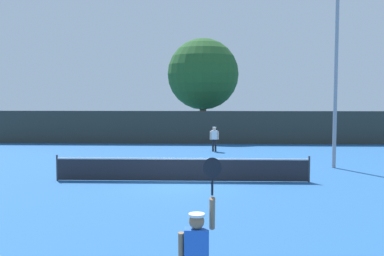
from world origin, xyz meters
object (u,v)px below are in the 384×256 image
player_receiving (214,137)px  player_serving (197,250)px  light_pole (336,64)px  parked_car_near (213,126)px  large_tree (203,74)px  parked_car_mid (308,127)px  tennis_ball (207,166)px

player_receiving → player_serving: bearing=88.5°
player_serving → player_receiving: player_serving is taller
light_pole → parked_car_near: light_pole is taller
player_serving → large_tree: bearing=90.4°
parked_car_near → parked_car_mid: same height
parked_car_near → large_tree: bearing=-106.6°
large_tree → parked_car_near: bearing=75.9°
player_receiving → light_pole: 9.41m
player_serving → tennis_ball: size_ratio=37.74×
tennis_ball → large_tree: size_ratio=0.01×
player_serving → player_receiving: (0.58, 21.37, -0.20)m
player_receiving → light_pole: light_pole is taller
player_serving → parked_car_mid: (9.04, 33.22, -0.36)m
tennis_ball → large_tree: (-0.38, 14.94, 5.23)m
parked_car_mid → player_serving: bearing=-113.2°
tennis_ball → parked_car_mid: size_ratio=0.02×
tennis_ball → parked_car_near: 18.31m
light_pole → parked_car_near: (-5.72, 18.57, -4.26)m
tennis_ball → parked_car_near: (0.46, 18.29, 0.74)m
tennis_ball → light_pole: 7.96m
player_receiving → large_tree: (-0.81, 9.00, 4.33)m
player_serving → light_pole: light_pole is taller
player_receiving → large_tree: bearing=-84.8°
player_serving → large_tree: 30.66m
tennis_ball → parked_car_mid: (8.90, 17.79, 0.74)m
player_receiving → parked_car_near: parked_car_near is taller
large_tree → tennis_ball: bearing=-88.6°
large_tree → player_serving: bearing=-89.6°
player_serving → parked_car_near: player_serving is taller
large_tree → parked_car_mid: size_ratio=1.86×
parked_car_near → light_pole: bearing=-75.3°
player_serving → tennis_ball: (0.14, 15.43, -1.10)m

